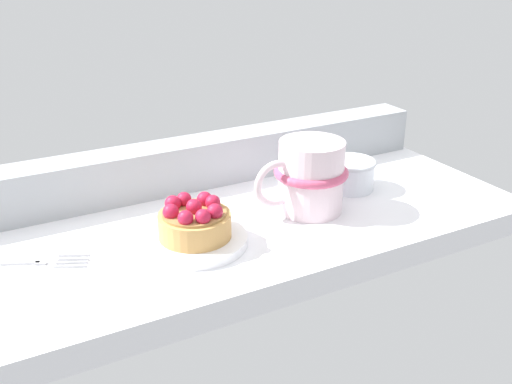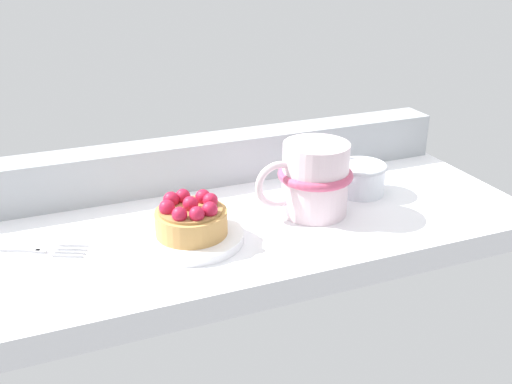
{
  "view_description": "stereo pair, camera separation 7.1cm",
  "coord_description": "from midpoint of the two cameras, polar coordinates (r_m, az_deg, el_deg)",
  "views": [
    {
      "loc": [
        -25.71,
        -60.4,
        33.15
      ],
      "look_at": [
        5.26,
        -3.0,
        4.56
      ],
      "focal_mm": 41.79,
      "sensor_mm": 36.0,
      "label": 1
    },
    {
      "loc": [
        -19.27,
        -63.44,
        33.15
      ],
      "look_at": [
        5.26,
        -3.0,
        4.56
      ],
      "focal_mm": 41.79,
      "sensor_mm": 36.0,
      "label": 2
    }
  ],
  "objects": [
    {
      "name": "dessert_fork",
      "position": [
        0.71,
        -24.87,
        -6.14
      ],
      "size": [
        15.73,
        8.56,
        0.6
      ],
      "color": "#B7B7BC",
      "rests_on": "ground_plane"
    },
    {
      "name": "ground_plane",
      "position": [
        0.74,
        -7.43,
        -4.37
      ],
      "size": [
        81.92,
        31.11,
        3.22
      ],
      "primitive_type": "cube",
      "color": "white"
    },
    {
      "name": "coffee_mug",
      "position": [
        0.75,
        2.46,
        1.47
      ],
      "size": [
        12.89,
        9.5,
        9.34
      ],
      "color": "silver",
      "rests_on": "ground_plane"
    },
    {
      "name": "raspberry_tart",
      "position": [
        0.68,
        -8.89,
        -2.83
      ],
      "size": [
        8.34,
        8.34,
        4.61
      ],
      "color": "tan",
      "rests_on": "dessert_plate"
    },
    {
      "name": "dessert_plate",
      "position": [
        0.69,
        -8.76,
        -4.69
      ],
      "size": [
        12.03,
        12.03,
        1.1
      ],
      "color": "white",
      "rests_on": "ground_plane"
    },
    {
      "name": "window_rail_back",
      "position": [
        0.84,
        -10.83,
        2.28
      ],
      "size": [
        80.28,
        5.45,
        6.55
      ],
      "primitive_type": "cube",
      "color": "#9EA3A8",
      "rests_on": "ground_plane"
    },
    {
      "name": "sugar_bowl",
      "position": [
        0.83,
        6.65,
        1.73
      ],
      "size": [
        6.97,
        6.97,
        4.25
      ],
      "color": "silver",
      "rests_on": "ground_plane"
    }
  ]
}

